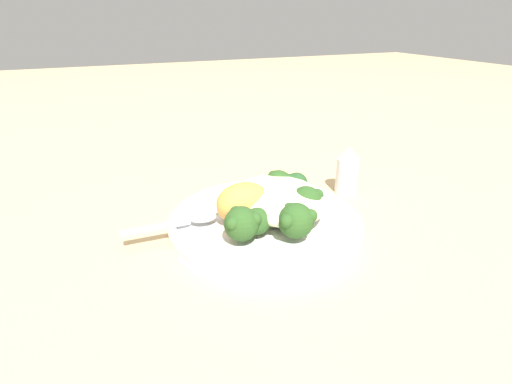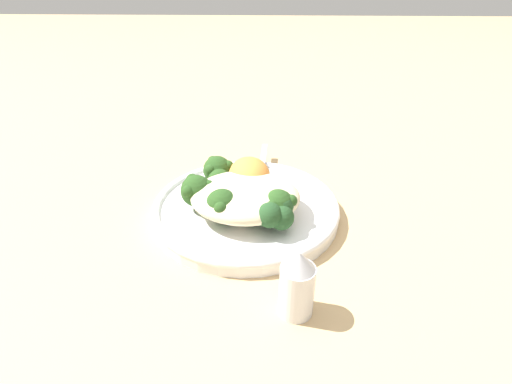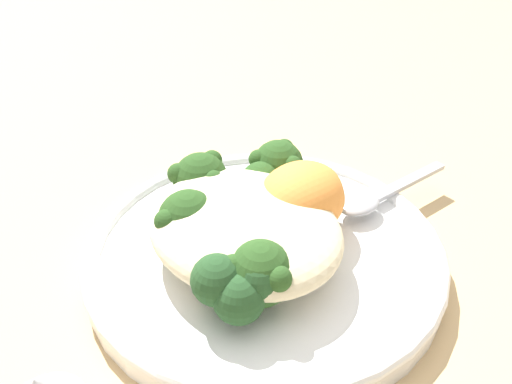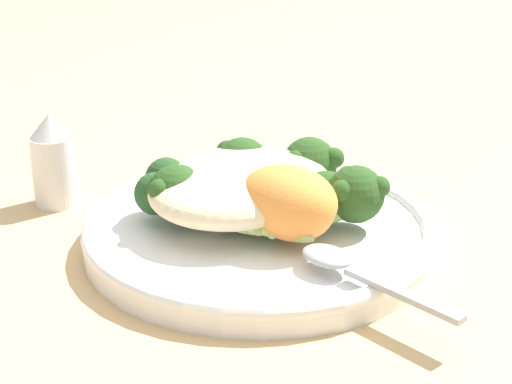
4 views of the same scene
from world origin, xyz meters
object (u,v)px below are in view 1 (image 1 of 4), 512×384
Objects in this scene: broccoli_stalk_1 at (253,217)px; kale_tuft at (288,186)px; sweet_potato_chunk_1 at (243,202)px; broccoli_stalk_3 at (267,214)px; broccoli_stalk_6 at (277,199)px; broccoli_stalk_2 at (286,219)px; broccoli_stalk_0 at (242,221)px; salt_shaker at (347,170)px; broccoli_stalk_5 at (299,204)px; sweet_potato_chunk_0 at (234,204)px; spoon at (191,220)px; broccoli_stalk_7 at (275,187)px; broccoli_stalk_4 at (268,209)px; quinoa_mound at (278,199)px; plate at (265,222)px.

broccoli_stalk_1 is 1.64× the size of kale_tuft.
broccoli_stalk_3 is at bearing 47.43° from sweet_potato_chunk_1.
broccoli_stalk_1 is 0.71× the size of broccoli_stalk_6.
broccoli_stalk_1 is 0.04m from broccoli_stalk_2.
salt_shaker is (-0.09, 0.22, -0.00)m from broccoli_stalk_0.
broccoli_stalk_0 is 0.08m from broccoli_stalk_5.
sweet_potato_chunk_0 is 0.22m from salt_shaker.
salt_shaker is at bearing 99.94° from broccoli_stalk_2.
spoon is (-0.05, -0.05, -0.01)m from broccoli_stalk_0.
spoon is at bearing -114.60° from broccoli_stalk_0.
broccoli_stalk_6 is at bearing -134.81° from broccoli_stalk_7.
broccoli_stalk_7 is 0.02m from kale_tuft.
sweet_potato_chunk_1 is 0.07m from spoon.
broccoli_stalk_4 is 0.89× the size of salt_shaker.
quinoa_mound is at bearing -68.95° from salt_shaker.
broccoli_stalk_0 is 0.83× the size of broccoli_stalk_2.
kale_tuft reaches higher than plate.
spoon is (-0.04, -0.09, -0.01)m from broccoli_stalk_3.
plate is 3.04× the size of broccoli_stalk_3.
broccoli_stalk_3 is 0.82× the size of broccoli_stalk_7.
broccoli_stalk_2 and broccoli_stalk_5 have the same top height.
broccoli_stalk_4 is 1.27× the size of sweet_potato_chunk_0.
broccoli_stalk_6 is (-0.03, 0.03, 0.00)m from broccoli_stalk_3.
broccoli_stalk_3 is at bearing 54.14° from sweet_potato_chunk_0.
salt_shaker is (-0.04, 0.26, 0.01)m from spoon.
broccoli_stalk_2 is 1.76× the size of sweet_potato_chunk_1.
broccoli_stalk_4 is (0.01, 0.00, 0.02)m from plate.
broccoli_stalk_1 is (-0.01, 0.02, -0.00)m from broccoli_stalk_0.
quinoa_mound is 0.16m from salt_shaker.
broccoli_stalk_1 is at bearing 24.34° from sweet_potato_chunk_0.
broccoli_stalk_5 is (-0.03, 0.03, 0.00)m from broccoli_stalk_2.
broccoli_stalk_5 is (-0.01, 0.08, 0.00)m from broccoli_stalk_0.
sweet_potato_chunk_0 is (-0.03, -0.08, 0.00)m from broccoli_stalk_5.
salt_shaker reaches higher than broccoli_stalk_3.
sweet_potato_chunk_0 reaches higher than broccoli_stalk_7.
sweet_potato_chunk_0 reaches higher than broccoli_stalk_3.
broccoli_stalk_0 is at bearing -129.48° from broccoli_stalk_2.
sweet_potato_chunk_0 is 0.44× the size of spoon.
broccoli_stalk_0 is 0.05m from broccoli_stalk_2.
salt_shaker reaches higher than sweet_potato_chunk_1.
broccoli_stalk_6 is (-0.04, 0.05, -0.00)m from broccoli_stalk_1.
broccoli_stalk_1 reaches higher than broccoli_stalk_3.
broccoli_stalk_5 is 0.06m from kale_tuft.
broccoli_stalk_4 is at bearing 161.06° from broccoli_stalk_2.
spoon is (-0.04, -0.07, -0.01)m from broccoli_stalk_1.
broccoli_stalk_2 is 0.20m from salt_shaker.
broccoli_stalk_4 is at bearing 114.93° from broccoli_stalk_3.
broccoli_stalk_5 reaches higher than broccoli_stalk_7.
plate is 2.47× the size of broccoli_stalk_5.
broccoli_stalk_0 is 1.37× the size of salt_shaker.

